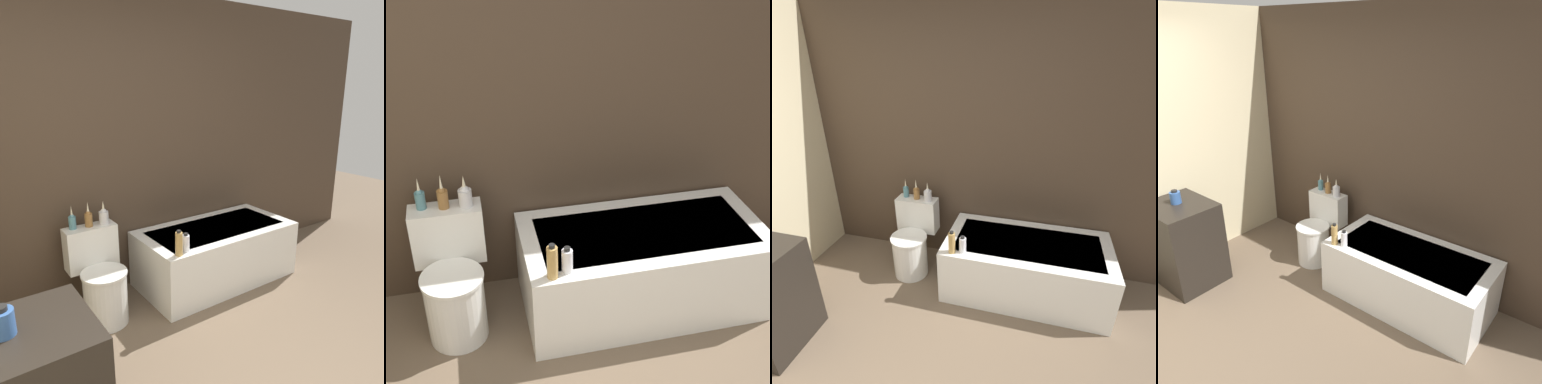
% 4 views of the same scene
% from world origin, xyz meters
% --- Properties ---
extents(wall_back_tiled, '(6.40, 0.06, 2.60)m').
position_xyz_m(wall_back_tiled, '(0.00, 2.11, 1.30)').
color(wall_back_tiled, '#423326').
rests_on(wall_back_tiled, ground_plane).
extents(bathtub, '(1.48, 0.74, 0.54)m').
position_xyz_m(bathtub, '(0.78, 1.69, 0.27)').
color(bathtub, white).
rests_on(bathtub, ground).
extents(toilet, '(0.42, 0.52, 0.74)m').
position_xyz_m(toilet, '(-0.36, 1.72, 0.33)').
color(toilet, white).
rests_on(toilet, ground).
extents(soap_bottle_glass, '(0.10, 0.10, 0.13)m').
position_xyz_m(soap_bottle_glass, '(-1.18, 0.63, 0.90)').
color(soap_bottle_glass, '#335999').
rests_on(soap_bottle_glass, vanity_counter).
extents(vase_gold, '(0.06, 0.06, 0.20)m').
position_xyz_m(vase_gold, '(-0.49, 1.91, 0.80)').
color(vase_gold, teal).
rests_on(vase_gold, toilet).
extents(vase_silver, '(0.06, 0.06, 0.21)m').
position_xyz_m(vase_silver, '(-0.36, 1.89, 0.81)').
color(vase_silver, olive).
rests_on(vase_silver, toilet).
extents(vase_bronze, '(0.08, 0.08, 0.20)m').
position_xyz_m(vase_bronze, '(-0.24, 1.88, 0.80)').
color(vase_bronze, silver).
rests_on(vase_bronze, toilet).
extents(shampoo_bottle_tall, '(0.06, 0.06, 0.21)m').
position_xyz_m(shampoo_bottle_tall, '(0.17, 1.38, 0.64)').
color(shampoo_bottle_tall, tan).
rests_on(shampoo_bottle_tall, bathtub).
extents(shampoo_bottle_short, '(0.06, 0.06, 0.16)m').
position_xyz_m(shampoo_bottle_short, '(0.25, 1.41, 0.61)').
color(shampoo_bottle_short, silver).
rests_on(shampoo_bottle_short, bathtub).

